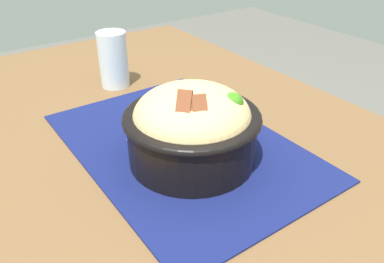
% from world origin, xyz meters
% --- Properties ---
extents(table, '(1.22, 0.78, 0.74)m').
position_xyz_m(table, '(0.00, 0.00, 0.66)').
color(table, brown).
rests_on(table, ground_plane).
extents(placemat, '(0.47, 0.32, 0.00)m').
position_xyz_m(placemat, '(-0.03, -0.02, 0.74)').
color(placemat, '#11194C').
rests_on(placemat, table).
extents(bowl, '(0.24, 0.24, 0.14)m').
position_xyz_m(bowl, '(-0.07, -0.01, 0.80)').
color(bowl, black).
rests_on(bowl, placemat).
extents(fork, '(0.04, 0.14, 0.00)m').
position_xyz_m(fork, '(0.04, -0.01, 0.75)').
color(fork, silver).
rests_on(fork, placemat).
extents(drinking_glass, '(0.06, 0.06, 0.12)m').
position_xyz_m(drinking_glass, '(0.26, -0.03, 0.79)').
color(drinking_glass, silver).
rests_on(drinking_glass, table).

